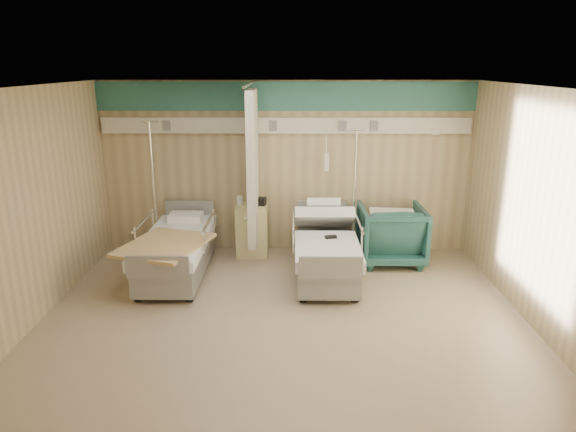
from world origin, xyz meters
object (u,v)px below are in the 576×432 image
Objects in this scene: bedside_cabinet at (252,230)px; visitor_armchair at (391,234)px; iv_stand_left at (157,231)px; bed_right at (325,256)px; bed_left at (177,256)px; iv_stand_right at (353,231)px.

bedside_cabinet is 2.24m from visitor_armchair.
bed_right is at bearing -15.85° from iv_stand_left.
bed_left is at bearing -139.40° from bedside_cabinet.
visitor_armchair is 0.64m from iv_stand_right.
iv_stand_left reaches higher than visitor_armchair.
bed_right and bed_left have the same top height.
bed_left is 1.39m from bedside_cabinet.
iv_stand_left is at bearing -174.80° from bedside_cabinet.
bedside_cabinet is at bearing 141.95° from bed_right.
bed_left is 0.97× the size of iv_stand_left.
bedside_cabinet is at bearing -8.31° from visitor_armchair.
iv_stand_right is 0.94× the size of iv_stand_left.
iv_stand_right is (1.65, -0.02, 0.00)m from bedside_cabinet.
iv_stand_right is (0.50, 0.88, 0.11)m from bed_right.
bed_left is (-2.20, 0.00, 0.00)m from bed_right.
iv_stand_right reaches higher than bedside_cabinet.
iv_stand_left is at bearing 164.15° from bed_right.
visitor_armchair is at bearing -2.46° from iv_stand_left.
iv_stand_right is at bearing -26.57° from visitor_armchair.
iv_stand_left is (-2.68, 0.76, 0.14)m from bed_right.
iv_stand_right is at bearing -0.78° from bedside_cabinet.
iv_stand_right is 3.18m from iv_stand_left.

